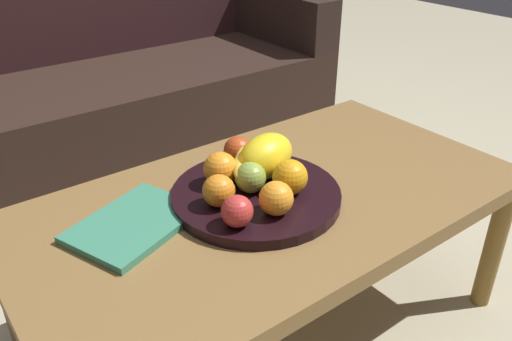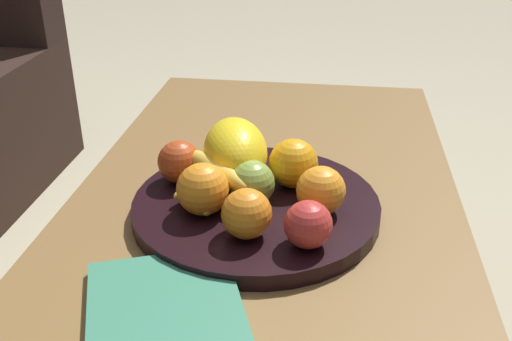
{
  "view_description": "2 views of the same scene",
  "coord_description": "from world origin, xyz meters",
  "px_view_note": "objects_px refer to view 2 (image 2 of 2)",
  "views": [
    {
      "loc": [
        -0.63,
        -0.78,
        1.03
      ],
      "look_at": [
        -0.04,
        0.01,
        0.49
      ],
      "focal_mm": 36.36,
      "sensor_mm": 36.0,
      "label": 1
    },
    {
      "loc": [
        -0.8,
        -0.1,
        0.89
      ],
      "look_at": [
        -0.04,
        0.01,
        0.49
      ],
      "focal_mm": 40.98,
      "sensor_mm": 36.0,
      "label": 2
    }
  ],
  "objects_px": {
    "fruit_bowl": "(256,207)",
    "orange_right": "(247,214)",
    "coffee_table": "(264,223)",
    "magazine": "(167,322)",
    "orange_left": "(321,191)",
    "orange_front": "(203,189)",
    "apple_front": "(252,183)",
    "apple_left": "(308,225)",
    "banana_bunch": "(216,180)",
    "apple_right": "(179,162)",
    "melon_large_front": "(235,152)",
    "orange_back": "(293,163)"
  },
  "relations": [
    {
      "from": "fruit_bowl",
      "to": "orange_right",
      "type": "bearing_deg",
      "value": -179.54
    },
    {
      "from": "coffee_table",
      "to": "magazine",
      "type": "xyz_separation_m",
      "value": [
        -0.3,
        0.07,
        0.05
      ]
    },
    {
      "from": "coffee_table",
      "to": "orange_left",
      "type": "xyz_separation_m",
      "value": [
        -0.06,
        -0.09,
        0.1
      ]
    },
    {
      "from": "coffee_table",
      "to": "orange_left",
      "type": "height_order",
      "value": "orange_left"
    },
    {
      "from": "orange_front",
      "to": "apple_front",
      "type": "bearing_deg",
      "value": -62.76
    },
    {
      "from": "orange_right",
      "to": "magazine",
      "type": "distance_m",
      "value": 0.19
    },
    {
      "from": "orange_right",
      "to": "apple_left",
      "type": "xyz_separation_m",
      "value": [
        -0.01,
        -0.08,
        -0.0
      ]
    },
    {
      "from": "coffee_table",
      "to": "banana_bunch",
      "type": "relative_size",
      "value": 7.58
    },
    {
      "from": "apple_left",
      "to": "apple_right",
      "type": "distance_m",
      "value": 0.26
    },
    {
      "from": "apple_right",
      "to": "banana_bunch",
      "type": "xyz_separation_m",
      "value": [
        -0.04,
        -0.07,
        -0.01
      ]
    },
    {
      "from": "coffee_table",
      "to": "magazine",
      "type": "distance_m",
      "value": 0.32
    },
    {
      "from": "fruit_bowl",
      "to": "banana_bunch",
      "type": "bearing_deg",
      "value": 85.66
    },
    {
      "from": "orange_front",
      "to": "apple_right",
      "type": "height_order",
      "value": "orange_front"
    },
    {
      "from": "orange_right",
      "to": "apple_right",
      "type": "xyz_separation_m",
      "value": [
        0.14,
        0.13,
        -0.0
      ]
    },
    {
      "from": "orange_right",
      "to": "apple_right",
      "type": "bearing_deg",
      "value": 43.14
    },
    {
      "from": "orange_front",
      "to": "apple_right",
      "type": "distance_m",
      "value": 0.1
    },
    {
      "from": "coffee_table",
      "to": "apple_front",
      "type": "height_order",
      "value": "apple_front"
    },
    {
      "from": "melon_large_front",
      "to": "apple_right",
      "type": "relative_size",
      "value": 2.22
    },
    {
      "from": "apple_right",
      "to": "orange_left",
      "type": "bearing_deg",
      "value": -105.5
    },
    {
      "from": "orange_right",
      "to": "apple_left",
      "type": "relative_size",
      "value": 1.07
    },
    {
      "from": "apple_right",
      "to": "melon_large_front",
      "type": "bearing_deg",
      "value": -77.68
    },
    {
      "from": "coffee_table",
      "to": "orange_left",
      "type": "relative_size",
      "value": 16.17
    },
    {
      "from": "orange_right",
      "to": "apple_front",
      "type": "distance_m",
      "value": 0.09
    },
    {
      "from": "orange_back",
      "to": "banana_bunch",
      "type": "relative_size",
      "value": 0.51
    },
    {
      "from": "magazine",
      "to": "apple_front",
      "type": "bearing_deg",
      "value": -34.78
    },
    {
      "from": "fruit_bowl",
      "to": "apple_left",
      "type": "xyz_separation_m",
      "value": [
        -0.11,
        -0.08,
        0.04
      ]
    },
    {
      "from": "fruit_bowl",
      "to": "melon_large_front",
      "type": "distance_m",
      "value": 0.1
    },
    {
      "from": "apple_right",
      "to": "banana_bunch",
      "type": "relative_size",
      "value": 0.45
    },
    {
      "from": "coffee_table",
      "to": "orange_left",
      "type": "distance_m",
      "value": 0.15
    },
    {
      "from": "fruit_bowl",
      "to": "magazine",
      "type": "bearing_deg",
      "value": 165.6
    },
    {
      "from": "melon_large_front",
      "to": "magazine",
      "type": "bearing_deg",
      "value": 175.35
    },
    {
      "from": "orange_front",
      "to": "apple_front",
      "type": "height_order",
      "value": "orange_front"
    },
    {
      "from": "coffee_table",
      "to": "orange_back",
      "type": "xyz_separation_m",
      "value": [
        0.01,
        -0.04,
        0.11
      ]
    },
    {
      "from": "orange_left",
      "to": "banana_bunch",
      "type": "height_order",
      "value": "orange_left"
    },
    {
      "from": "apple_front",
      "to": "magazine",
      "type": "xyz_separation_m",
      "value": [
        -0.25,
        0.06,
        -0.05
      ]
    },
    {
      "from": "coffee_table",
      "to": "orange_right",
      "type": "height_order",
      "value": "orange_right"
    },
    {
      "from": "banana_bunch",
      "to": "apple_right",
      "type": "bearing_deg",
      "value": 61.7
    },
    {
      "from": "orange_right",
      "to": "magazine",
      "type": "relative_size",
      "value": 0.28
    },
    {
      "from": "apple_front",
      "to": "magazine",
      "type": "distance_m",
      "value": 0.26
    },
    {
      "from": "banana_bunch",
      "to": "orange_left",
      "type": "bearing_deg",
      "value": -99.62
    },
    {
      "from": "orange_left",
      "to": "apple_left",
      "type": "relative_size",
      "value": 1.1
    },
    {
      "from": "banana_bunch",
      "to": "apple_left",
      "type": "bearing_deg",
      "value": -127.97
    },
    {
      "from": "apple_front",
      "to": "apple_right",
      "type": "xyz_separation_m",
      "value": [
        0.05,
        0.12,
        0.0
      ]
    },
    {
      "from": "coffee_table",
      "to": "orange_right",
      "type": "bearing_deg",
      "value": 177.38
    },
    {
      "from": "orange_back",
      "to": "magazine",
      "type": "bearing_deg",
      "value": 159.36
    },
    {
      "from": "fruit_bowl",
      "to": "magazine",
      "type": "xyz_separation_m",
      "value": [
        -0.26,
        0.07,
        -0.0
      ]
    },
    {
      "from": "melon_large_front",
      "to": "orange_left",
      "type": "distance_m",
      "value": 0.16
    },
    {
      "from": "fruit_bowl",
      "to": "banana_bunch",
      "type": "xyz_separation_m",
      "value": [
        0.0,
        0.06,
        0.04
      ]
    },
    {
      "from": "coffee_table",
      "to": "orange_back",
      "type": "height_order",
      "value": "orange_back"
    },
    {
      "from": "banana_bunch",
      "to": "orange_right",
      "type": "bearing_deg",
      "value": -148.29
    }
  ]
}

